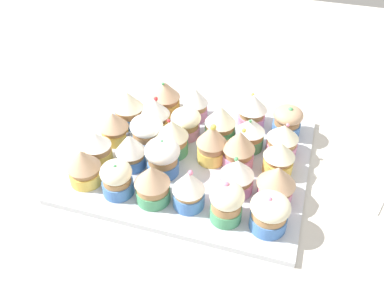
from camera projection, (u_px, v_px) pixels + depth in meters
The scene contains 30 objects.
ground_plane at pixel (192, 166), 84.63cm from camera, with size 180.00×180.00×3.00cm, color beige.
baking_tray at pixel (192, 158), 83.28cm from camera, with size 44.25×37.77×1.20cm.
cupcake_0 at pixel (84, 166), 75.30cm from camera, with size 6.00×6.00×7.20cm.
cupcake_1 at pixel (117, 178), 73.35cm from camera, with size 5.55×5.55×6.96cm.
cupcake_2 at pixel (152, 183), 71.70cm from camera, with size 6.14×6.14×7.69cm.
cupcake_3 at pixel (189, 189), 70.76cm from camera, with size 5.56×5.56×7.98cm.
cupcake_4 at pixel (227, 202), 68.48cm from camera, with size 5.67×5.67×7.96cm.
cupcake_5 at pixel (269, 213), 67.43cm from camera, with size 6.44×6.44×6.91cm.
cupcake_6 at pixel (97, 147), 79.61cm from camera, with size 5.42×5.42×6.72cm.
cupcake_7 at pixel (131, 150), 78.31cm from camera, with size 5.63×5.63×7.78cm.
cupcake_8 at pixel (163, 157), 77.05cm from camera, with size 6.50×6.50×7.44cm.
cupcake_9 at pixel (237, 175), 73.66cm from camera, with size 6.00×6.00×7.29cm.
cupcake_10 at pixel (276, 182), 72.07cm from camera, with size 6.69×6.69×7.20cm.
cupcake_11 at pixel (114, 126), 84.23cm from camera, with size 5.83×5.83×6.81cm.
cupcake_12 at pixel (147, 132), 83.20cm from camera, with size 6.54×6.54×6.62cm.
cupcake_13 at pixel (173, 136), 81.42cm from camera, with size 6.39×6.39×7.89cm.
cupcake_14 at pixel (212, 141), 79.61cm from camera, with size 5.75×5.75×8.59cm.
cupcake_15 at pixel (239, 147), 78.44cm from camera, with size 6.06×6.06×8.45cm.
cupcake_16 at pixel (279, 157), 77.34cm from camera, with size 5.81×5.81×6.84cm.
cupcake_17 at pixel (129, 108), 88.34cm from camera, with size 6.25×6.25×7.78cm.
cupcake_18 at pixel (155, 113), 87.34cm from camera, with size 6.18×6.18×7.46cm.
cupcake_19 at pixel (186, 122), 85.77cm from camera, with size 6.09×6.09×6.24cm.
cupcake_20 at pixel (220, 123), 84.61cm from camera, with size 6.17×6.17×7.71cm.
cupcake_21 at pixel (250, 133), 82.63cm from camera, with size 5.65×5.65×7.13cm.
cupcake_22 at pixel (283, 139), 81.28cm from camera, with size 6.06×6.06×7.07cm.
cupcake_23 at pixel (166, 97), 91.89cm from camera, with size 6.33×6.33×7.60cm.
cupcake_24 at pixel (195, 103), 90.06cm from camera, with size 5.40×5.40×7.31cm.
cupcake_25 at pixel (252, 110), 87.95cm from camera, with size 6.20×6.20×7.73cm.
cupcake_26 at pixel (287, 121), 86.02cm from camera, with size 6.01×6.01×6.79cm.
napkin at pixel (357, 177), 79.66cm from camera, with size 11.88×14.14×0.60cm, color white.
Camera 1 is at (18.09, -59.08, 56.50)cm, focal length 39.76 mm.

